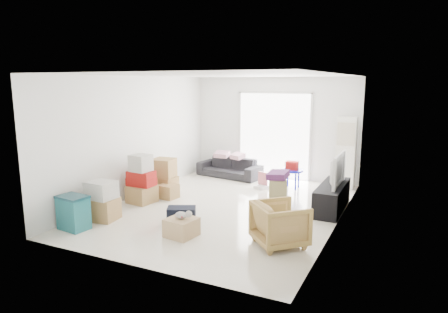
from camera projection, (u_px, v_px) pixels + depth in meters
room_shell at (227, 143)px, 8.05m from camera, size 4.98×6.48×3.18m
sliding_door at (274, 132)px, 10.71m from camera, size 2.10×0.04×2.33m
ac_tower at (346, 153)px, 9.66m from camera, size 0.45×0.30×1.75m
tv_console at (332, 197)px, 8.10m from camera, size 0.47×1.58×0.53m
television at (333, 181)px, 8.04m from camera, size 0.65×1.11×0.15m
sofa at (229, 164)px, 10.92m from camera, size 1.84×0.78×0.70m
pillow_left at (222, 149)px, 10.95m from camera, size 0.43×0.34×0.13m
pillow_right at (238, 150)px, 10.71m from camera, size 0.48×0.44×0.13m
armchair at (280, 222)px, 6.31m from camera, size 1.03×1.03×0.78m
storage_bins at (73, 212)px, 7.02m from camera, size 0.57×0.43×0.61m
box_stack_a at (102, 201)px, 7.50m from camera, size 0.61×0.53×0.74m
box_stack_b at (141, 182)px, 8.56m from camera, size 0.57×0.57×1.05m
box_stack_c at (164, 177)px, 9.27m from camera, size 0.56×0.53×0.82m
loose_box at (169, 191)px, 8.93m from camera, size 0.40×0.40×0.31m
duffel_bag at (182, 216)px, 7.27m from camera, size 0.59×0.50×0.33m
ottoman at (278, 188)px, 9.09m from camera, size 0.51×0.51×0.39m
blanket at (278, 176)px, 9.04m from camera, size 0.44×0.44×0.14m
kids_table at (292, 169)px, 9.69m from camera, size 0.55×0.55×0.67m
toy_walker at (262, 184)px, 9.78m from camera, size 0.35×0.33×0.39m
wood_crate at (181, 227)px, 6.73m from camera, size 0.53×0.53×0.31m
plush_bunny at (183, 215)px, 6.68m from camera, size 0.30×0.17×0.15m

